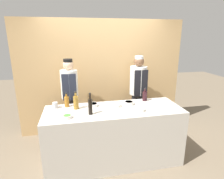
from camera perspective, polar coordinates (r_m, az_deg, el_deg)
name	(u,v)px	position (r m, az deg, el deg)	size (l,w,h in m)	color
ground_plane	(114,160)	(3.46, 0.55, -20.63)	(14.00, 14.00, 0.00)	#756651
cabinet_wall	(102,77)	(4.09, -3.09, 3.81)	(3.50, 0.18, 2.40)	tan
counter	(114,135)	(3.20, 0.57, -13.83)	(2.19, 0.76, 0.95)	beige
sauce_bowl_red	(129,103)	(3.18, 5.16, -4.07)	(0.16, 0.16, 0.05)	white
sauce_bowl_green	(67,117)	(2.74, -13.48, -8.03)	(0.13, 0.13, 0.04)	white
sauce_bowl_orange	(116,105)	(3.08, 1.32, -4.71)	(0.16, 0.16, 0.05)	white
sauce_bowl_brown	(93,105)	(3.12, -5.80, -4.59)	(0.17, 0.17, 0.05)	white
sauce_bowl_white	(140,109)	(2.95, 8.46, -5.99)	(0.16, 0.16, 0.04)	white
cutting_board	(155,104)	(3.25, 13.00, -4.39)	(0.31, 0.23, 0.02)	white
bottle_vinegar	(76,102)	(3.01, -10.92, -3.79)	(0.08, 0.08, 0.29)	olive
bottle_wine	(145,96)	(3.39, 9.98, -1.88)	(0.08, 0.08, 0.23)	black
bottle_amber	(67,101)	(3.14, -13.64, -3.52)	(0.07, 0.07, 0.24)	#9E661E
bottle_soy	(90,106)	(2.77, -6.63, -5.04)	(0.06, 0.06, 0.33)	black
cup_steel	(55,105)	(3.14, -16.93, -4.62)	(0.08, 0.08, 0.10)	#B7B7BC
chef_left	(70,98)	(3.73, -12.61, -2.46)	(0.32, 0.32, 1.66)	#28282D
chef_right	(138,93)	(3.94, 7.87, -1.07)	(0.34, 0.34, 1.68)	#28282D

